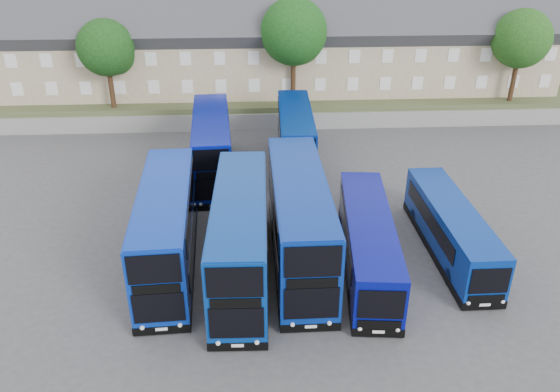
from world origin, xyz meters
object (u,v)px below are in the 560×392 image
Objects in this scene: tree_east at (522,41)px; tree_far at (550,22)px; dd_front_left at (167,230)px; coach_east_a at (368,244)px; dd_front_mid at (241,238)px; tree_west at (108,50)px; tree_mid at (295,34)px.

tree_east is 9.23m from tree_far.
dd_front_left reaches higher than coach_east_a.
tree_far is at bearing 37.17° from dd_front_left.
dd_front_mid is 1.46× the size of tree_east.
tree_west is at bearing -180.00° from tree_east.
dd_front_left is at bearing 165.67° from dd_front_mid.
tree_mid reaches higher than coach_east_a.
tree_far reaches higher than dd_front_left.
tree_far reaches higher than tree_west.
tree_far is at bearing 46.17° from dd_front_mid.
dd_front_mid is at bearing -135.27° from tree_far.
dd_front_mid is 43.52m from tree_far.
coach_east_a is (10.72, -0.79, -0.72)m from dd_front_left.
tree_west reaches higher than dd_front_left.
tree_east is 0.94× the size of tree_far.
tree_west reaches higher than dd_front_mid.
tree_far is (42.00, 7.00, 0.68)m from tree_west.
coach_east_a is (6.78, 0.32, -0.78)m from dd_front_mid.
tree_mid is 26.80m from tree_far.
tree_west is 0.88× the size of tree_far.
tree_mid is (16.00, 0.50, 1.02)m from tree_west.
tree_far is (26.00, 6.50, -0.34)m from tree_mid.
tree_east reaches higher than dd_front_left.
tree_east is at bearing 34.84° from dd_front_left.
tree_far is at bearing 14.04° from tree_mid.
tree_west is (-18.10, 23.07, 5.52)m from coach_east_a.
tree_far reaches higher than tree_east.
tree_west is 0.83× the size of tree_mid.
tree_mid is at bearing 100.70° from coach_east_a.
dd_front_left is 25.04m from tree_mid.
dd_front_mid is at bearing -64.18° from tree_west.
tree_east is (28.62, 22.28, 5.14)m from dd_front_left.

